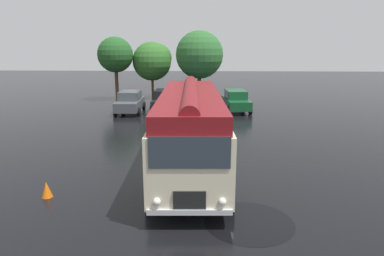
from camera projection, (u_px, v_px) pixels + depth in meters
name	position (u px, v px, depth m)	size (l,w,h in m)	color
ground_plane	(204.00, 169.00, 14.41)	(120.00, 120.00, 0.00)	black
vintage_bus	(190.00, 125.00, 14.00)	(3.22, 10.23, 3.49)	beige
car_near_left	(130.00, 102.00, 26.57)	(2.07, 4.26, 1.66)	#4C5156
car_mid_left	(165.00, 100.00, 27.38)	(2.01, 4.23, 1.66)	black
car_mid_right	(201.00, 101.00, 27.09)	(2.40, 4.40, 1.66)	navy
car_far_right	(236.00, 101.00, 27.15)	(2.32, 4.37, 1.66)	#144C28
tree_far_left	(115.00, 55.00, 32.00)	(3.30, 3.30, 5.95)	#4C3823
tree_left_of_centre	(154.00, 60.00, 32.94)	(3.75, 3.71, 5.51)	#4C3823
tree_centre	(199.00, 54.00, 31.12)	(4.33, 4.33, 6.47)	#4C3823
traffic_cone	(47.00, 189.00, 11.63)	(0.36, 0.36, 0.55)	orange
puddle_patch	(249.00, 222.00, 10.01)	(2.63, 2.63, 0.01)	black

